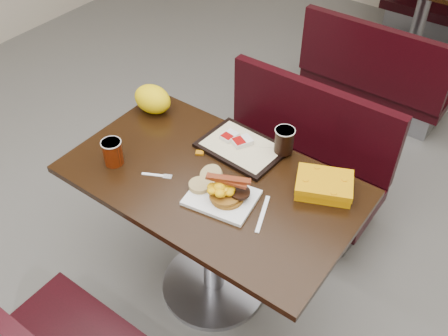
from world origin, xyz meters
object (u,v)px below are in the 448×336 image
Objects in this scene: hashbrown_sleeve_left at (229,136)px; tray at (242,148)px; paper_bag at (153,99)px; hashbrown_sleeve_right at (242,141)px; table_far at (418,24)px; table_near at (213,238)px; coffee_cup_near at (113,153)px; pancake_stack at (227,196)px; platter at (222,198)px; coffee_cup_far at (284,140)px; bench_far_s at (381,65)px; clamshell at (324,185)px; knife at (263,214)px; fork at (153,175)px; bench_near_n at (291,159)px.

tray is at bearing -4.26° from hashbrown_sleeve_left.
hashbrown_sleeve_right is at bearing 3.46° from paper_bag.
paper_bag is at bearing -149.79° from hashbrown_sleeve_right.
table_near is at bearing -90.00° from table_far.
tray is (0.38, 0.39, -0.05)m from coffee_cup_near.
hashbrown_sleeve_left is at bearing 3.80° from paper_bag.
paper_bag is (-0.63, 0.28, 0.04)m from pancake_stack.
coffee_cup_near is 0.39m from paper_bag.
hashbrown_sleeve_left is (-0.08, 0.01, 0.02)m from tray.
table_far is 2.40m from hashbrown_sleeve_left.
tray is at bearing 91.77° from table_near.
platter is 0.33m from hashbrown_sleeve_right.
hashbrown_sleeve_right is (-0.02, 0.24, 0.40)m from table_near.
coffee_cup_far is (0.03, 0.37, 0.04)m from pancake_stack.
bench_far_s is 1.79m from clamshell.
hashbrown_sleeve_left is at bearing 173.11° from tray.
table_far is 6.23× the size of knife.
hashbrown_sleeve_right reaches higher than table_near.
coffee_cup_near is 1.00× the size of coffee_cup_far.
knife is 0.39m from tray.
coffee_cup_far reaches higher than fork.
bench_near_n is 0.63m from coffee_cup_far.
table_near is 14.49× the size of hashbrown_sleeve_right.
paper_bag reaches higher than fork.
coffee_cup_far is at bearing 40.86° from coffee_cup_near.
bench_far_s is at bearing 79.30° from clamshell.
table_far is 6.38× the size of paper_bag.
pancake_stack is at bearing -159.25° from clamshell.
clamshell is (0.40, 0.21, 0.40)m from table_near.
pancake_stack is 0.34m from hashbrown_sleeve_right.
fork is 0.69m from clamshell.
pancake_stack is (0.02, 0.00, 0.02)m from platter.
hashbrown_sleeve_left is at bearing -92.03° from table_far.
platter is at bearing -52.73° from hashbrown_sleeve_left.
paper_bag reaches higher than table_near.
table_near is 0.43m from pancake_stack.
pancake_stack is 0.37× the size of tray.
bench_far_s is at bearing 90.00° from bench_near_n.
table_near is 1.90m from bench_far_s.
bench_far_s is (0.00, 1.90, -0.02)m from table_near.
hashbrown_sleeve_left is at bearing -164.39° from coffee_cup_far.
coffee_cup_far is (0.15, -1.59, 0.46)m from bench_far_s.
table_far is 2.70m from pancake_stack.
pancake_stack reaches higher than hashbrown_sleeve_left.
fork is (-0.21, -0.83, 0.39)m from bench_near_n.
knife is at bearing -81.95° from bench_far_s.
clamshell reaches higher than hashbrown_sleeve_left.
table_far is 0.70m from bench_far_s.
hashbrown_sleeve_right is (-0.12, 0.31, 0.02)m from platter.
bench_near_n is 4.56× the size of clamshell.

